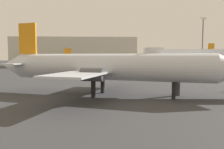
{
  "coord_description": "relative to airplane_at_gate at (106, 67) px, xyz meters",
  "views": [
    {
      "loc": [
        1.26,
        -6.7,
        5.59
      ],
      "look_at": [
        3.43,
        35.12,
        2.12
      ],
      "focal_mm": 35.25,
      "sensor_mm": 36.0,
      "label": 1
    }
  ],
  "objects": [
    {
      "name": "light_mast_right",
      "position": [
        43.41,
        62.67,
        8.33
      ],
      "size": [
        2.4,
        0.5,
        22.23
      ],
      "color": "slate",
      "rests_on": "ground_plane"
    },
    {
      "name": "terminal_building",
      "position": [
        -14.63,
        95.73,
        3.75
      ],
      "size": [
        65.81,
        25.22,
        15.65
      ],
      "primitive_type": "cube",
      "color": "beige",
      "rests_on": "ground_plane"
    },
    {
      "name": "airplane_far_right",
      "position": [
        -2.91,
        52.88,
        -1.07
      ],
      "size": [
        28.23,
        23.12,
        8.47
      ],
      "rotation": [
        0.0,
        0.0,
        0.33
      ],
      "color": "silver",
      "rests_on": "ground_plane"
    },
    {
      "name": "airplane_at_gate",
      "position": [
        0.0,
        0.0,
        0.0
      ],
      "size": [
        35.63,
        22.95,
        10.77
      ],
      "rotation": [
        0.0,
        0.0,
        -0.35
      ],
      "color": "silver",
      "rests_on": "ground_plane"
    },
    {
      "name": "jet_bridge",
      "position": [
        14.14,
        -0.82,
        1.15
      ],
      "size": [
        19.26,
        3.21,
        6.78
      ],
      "rotation": [
        0.0,
        0.0,
        3.09
      ],
      "color": "silver",
      "rests_on": "ground_plane"
    }
  ]
}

